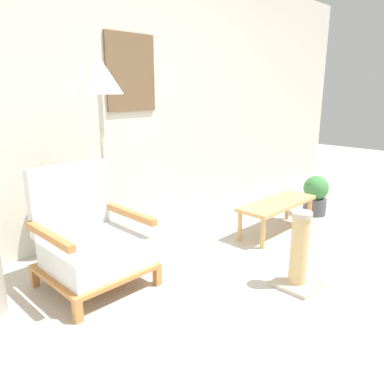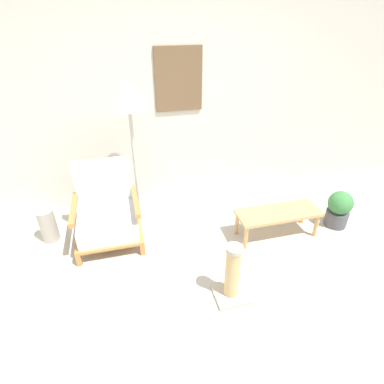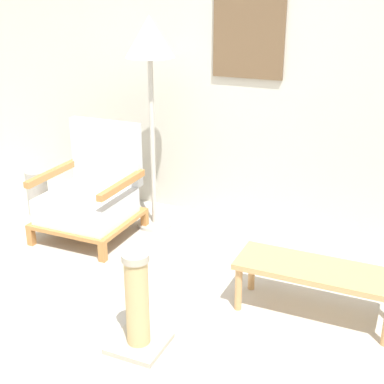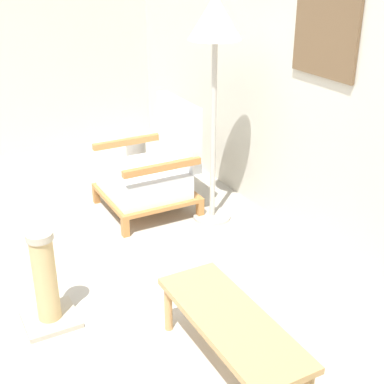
{
  "view_description": "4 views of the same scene",
  "coord_description": "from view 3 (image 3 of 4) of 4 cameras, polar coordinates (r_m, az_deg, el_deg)",
  "views": [
    {
      "loc": [
        -2.33,
        -0.98,
        1.41
      ],
      "look_at": [
        -0.14,
        1.18,
        0.55
      ],
      "focal_mm": 35.0,
      "sensor_mm": 36.0,
      "label": 1
    },
    {
      "loc": [
        -0.83,
        -1.51,
        2.22
      ],
      "look_at": [
        -0.14,
        1.18,
        0.55
      ],
      "focal_mm": 28.0,
      "sensor_mm": 36.0,
      "label": 2
    },
    {
      "loc": [
        1.24,
        -1.91,
        1.87
      ],
      "look_at": [
        -0.14,
        1.18,
        0.55
      ],
      "focal_mm": 50.0,
      "sensor_mm": 36.0,
      "label": 3
    },
    {
      "loc": [
        2.52,
        -0.25,
        1.94
      ],
      "look_at": [
        -0.14,
        1.18,
        0.55
      ],
      "focal_mm": 50.0,
      "sensor_mm": 36.0,
      "label": 4
    }
  ],
  "objects": [
    {
      "name": "floor_lamp",
      "position": [
        4.08,
        -4.51,
        14.68
      ],
      "size": [
        0.37,
        0.37,
        1.66
      ],
      "color": "#B7B2A8",
      "rests_on": "ground_plane"
    },
    {
      "name": "wall_back",
      "position": [
        4.25,
        7.02,
        14.15
      ],
      "size": [
        8.0,
        0.09,
        2.7
      ],
      "color": "beige",
      "rests_on": "ground_plane"
    },
    {
      "name": "coffee_table",
      "position": [
        3.26,
        13.05,
        -8.51
      ],
      "size": [
        0.94,
        0.34,
        0.32
      ],
      "color": "tan",
      "rests_on": "ground_plane"
    },
    {
      "name": "armchair",
      "position": [
        4.25,
        -10.69,
        -0.28
      ],
      "size": [
        0.69,
        0.68,
        0.87
      ],
      "color": "#B2753D",
      "rests_on": "ground_plane"
    },
    {
      "name": "scratching_post",
      "position": [
        2.96,
        -5.83,
        -12.26
      ],
      "size": [
        0.3,
        0.3,
        0.57
      ],
      "color": "#B2A893",
      "rests_on": "ground_plane"
    },
    {
      "name": "vase",
      "position": [
        4.78,
        -16.16,
        -0.07
      ],
      "size": [
        0.18,
        0.18,
        0.39
      ],
      "primitive_type": "cylinder",
      "color": "#9E998E",
      "rests_on": "ground_plane"
    },
    {
      "name": "ground_plane",
      "position": [
        2.95,
        -7.32,
        -18.28
      ],
      "size": [
        14.0,
        14.0,
        0.0
      ],
      "primitive_type": "plane",
      "color": "#B7B2A8"
    }
  ]
}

